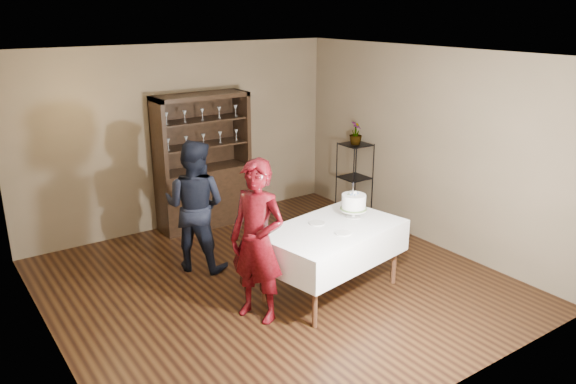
{
  "coord_description": "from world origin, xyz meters",
  "views": [
    {
      "loc": [
        -3.36,
        -5.09,
        3.18
      ],
      "look_at": [
        0.25,
        0.1,
        1.09
      ],
      "focal_mm": 35.0,
      "sensor_mm": 36.0,
      "label": 1
    }
  ],
  "objects_px": {
    "china_hutch": "(204,183)",
    "woman": "(257,241)",
    "cake_table": "(332,243)",
    "man": "(195,206)",
    "potted_plant": "(356,133)",
    "plant_etagere": "(354,177)",
    "cake": "(354,203)"
  },
  "relations": [
    {
      "from": "plant_etagere",
      "to": "cake",
      "type": "relative_size",
      "value": 2.73
    },
    {
      "from": "cake_table",
      "to": "woman",
      "type": "distance_m",
      "value": 1.02
    },
    {
      "from": "woman",
      "to": "china_hutch",
      "type": "bearing_deg",
      "value": 139.8
    },
    {
      "from": "woman",
      "to": "man",
      "type": "bearing_deg",
      "value": 155.18
    },
    {
      "from": "plant_etagere",
      "to": "woman",
      "type": "height_order",
      "value": "woman"
    },
    {
      "from": "woman",
      "to": "potted_plant",
      "type": "xyz_separation_m",
      "value": [
        2.82,
        1.7,
        0.49
      ]
    },
    {
      "from": "china_hutch",
      "to": "woman",
      "type": "height_order",
      "value": "china_hutch"
    },
    {
      "from": "potted_plant",
      "to": "plant_etagere",
      "type": "bearing_deg",
      "value": 34.04
    },
    {
      "from": "man",
      "to": "potted_plant",
      "type": "distance_m",
      "value": 2.88
    },
    {
      "from": "cake",
      "to": "potted_plant",
      "type": "bearing_deg",
      "value": 48.41
    },
    {
      "from": "china_hutch",
      "to": "woman",
      "type": "bearing_deg",
      "value": -105.45
    },
    {
      "from": "plant_etagere",
      "to": "cake",
      "type": "bearing_deg",
      "value": -131.77
    },
    {
      "from": "cake_table",
      "to": "potted_plant",
      "type": "bearing_deg",
      "value": 43.09
    },
    {
      "from": "china_hutch",
      "to": "potted_plant",
      "type": "bearing_deg",
      "value": -27.43
    },
    {
      "from": "cake_table",
      "to": "man",
      "type": "height_order",
      "value": "man"
    },
    {
      "from": "plant_etagere",
      "to": "woman",
      "type": "relative_size",
      "value": 0.69
    },
    {
      "from": "plant_etagere",
      "to": "potted_plant",
      "type": "height_order",
      "value": "potted_plant"
    },
    {
      "from": "china_hutch",
      "to": "plant_etagere",
      "type": "height_order",
      "value": "china_hutch"
    },
    {
      "from": "china_hutch",
      "to": "plant_etagere",
      "type": "distance_m",
      "value": 2.33
    },
    {
      "from": "cake",
      "to": "potted_plant",
      "type": "height_order",
      "value": "potted_plant"
    },
    {
      "from": "china_hutch",
      "to": "man",
      "type": "bearing_deg",
      "value": -120.55
    },
    {
      "from": "cake",
      "to": "man",
      "type": "bearing_deg",
      "value": 135.12
    },
    {
      "from": "china_hutch",
      "to": "plant_etagere",
      "type": "xyz_separation_m",
      "value": [
        2.08,
        -1.05,
        -0.01
      ]
    },
    {
      "from": "cake",
      "to": "potted_plant",
      "type": "distance_m",
      "value": 2.19
    },
    {
      "from": "plant_etagere",
      "to": "cake_table",
      "type": "height_order",
      "value": "plant_etagere"
    },
    {
      "from": "china_hutch",
      "to": "cake",
      "type": "bearing_deg",
      "value": -76.84
    },
    {
      "from": "woman",
      "to": "man",
      "type": "height_order",
      "value": "woman"
    },
    {
      "from": "china_hutch",
      "to": "cake",
      "type": "xyz_separation_m",
      "value": [
        0.63,
        -2.68,
        0.33
      ]
    },
    {
      "from": "cake_table",
      "to": "man",
      "type": "xyz_separation_m",
      "value": [
        -0.98,
        1.49,
        0.21
      ]
    },
    {
      "from": "cake_table",
      "to": "china_hutch",
      "type": "bearing_deg",
      "value": 94.52
    },
    {
      "from": "man",
      "to": "woman",
      "type": "bearing_deg",
      "value": 139.92
    },
    {
      "from": "cake_table",
      "to": "cake",
      "type": "distance_m",
      "value": 0.56
    }
  ]
}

